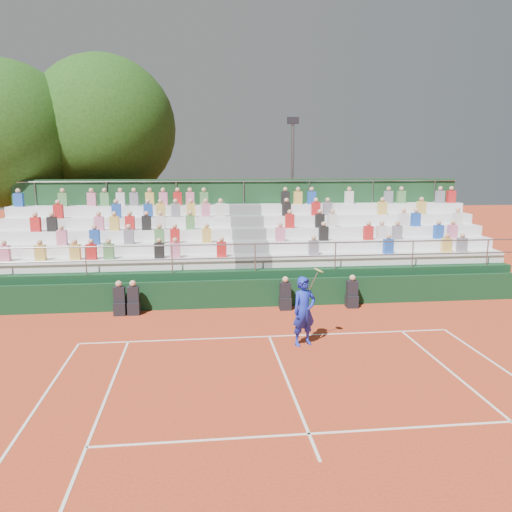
{
  "coord_description": "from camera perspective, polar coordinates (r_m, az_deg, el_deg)",
  "views": [
    {
      "loc": [
        -1.98,
        -14.02,
        5.05
      ],
      "look_at": [
        0.0,
        3.5,
        1.8
      ],
      "focal_mm": 35.0,
      "sensor_mm": 36.0,
      "label": 1
    }
  ],
  "objects": [
    {
      "name": "tree_west",
      "position": [
        26.38,
        -26.77,
        12.23
      ],
      "size": [
        6.75,
        6.75,
        9.76
      ],
      "color": "#321D12",
      "rests_on": "ground"
    },
    {
      "name": "ground",
      "position": [
        15.04,
        1.51,
        -9.19
      ],
      "size": [
        90.0,
        90.0,
        0.0
      ],
      "primitive_type": "plane",
      "color": "#BE401F",
      "rests_on": "ground"
    },
    {
      "name": "floodlight_mast",
      "position": [
        27.38,
        4.17,
        9.09
      ],
      "size": [
        0.6,
        0.25,
        7.51
      ],
      "color": "gray",
      "rests_on": "ground"
    },
    {
      "name": "tree_east",
      "position": [
        26.72,
        -17.04,
        13.74
      ],
      "size": [
        7.12,
        7.12,
        10.37
      ],
      "color": "#321D12",
      "rests_on": "ground"
    },
    {
      "name": "line_officials",
      "position": [
        17.4,
        -3.59,
        -4.81
      ],
      "size": [
        8.52,
        0.4,
        1.19
      ],
      "color": "black",
      "rests_on": "ground"
    },
    {
      "name": "tennis_player",
      "position": [
        14.16,
        5.52,
        -6.27
      ],
      "size": [
        0.95,
        0.69,
        2.22
      ],
      "color": "#182AB9",
      "rests_on": "ground"
    },
    {
      "name": "grandstand",
      "position": [
        20.94,
        -0.94,
        -0.49
      ],
      "size": [
        20.0,
        5.2,
        4.4
      ],
      "color": "#0D3219",
      "rests_on": "ground"
    },
    {
      "name": "courtside_wall",
      "position": [
        17.92,
        0.11,
        -4.26
      ],
      "size": [
        20.0,
        0.15,
        1.0
      ],
      "primitive_type": "cube",
      "color": "#0D3219",
      "rests_on": "ground"
    }
  ]
}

